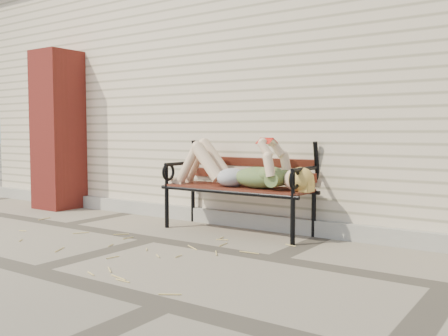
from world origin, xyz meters
The scene contains 7 objects.
ground centered at (0.00, 0.00, 0.00)m, with size 80.00×80.00×0.00m, color gray.
house_wall centered at (0.00, 3.00, 1.50)m, with size 8.00×4.00×3.00m, color beige.
foundation_strip centered at (0.00, 0.97, 0.07)m, with size 8.00×0.10×0.15m, color #ACA89B.
brick_pillar centered at (-2.30, 0.75, 1.00)m, with size 0.50×0.50×2.00m, color maroon.
garden_bench centered at (0.45, 0.82, 0.59)m, with size 1.62×0.64×1.05m.
reading_woman centered at (0.46, 0.69, 0.62)m, with size 1.52×0.35×0.48m.
straw_scatter centered at (-0.31, -0.27, 0.01)m, with size 2.86×1.69×0.01m.
Camera 1 is at (3.06, -3.33, 0.96)m, focal length 40.00 mm.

